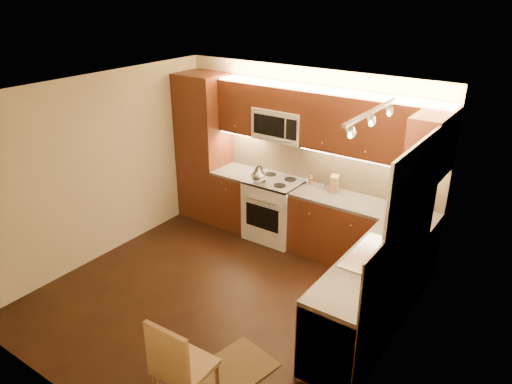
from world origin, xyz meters
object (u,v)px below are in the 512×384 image
Objects in this scene: stove at (275,209)px; dining_chair at (185,364)px; microwave at (281,124)px; kettle at (258,174)px; knife_block at (334,184)px; sink at (378,250)px; toaster_oven at (405,202)px; soap_bottle at (417,234)px.

dining_chair is (1.10, -3.13, 0.05)m from stove.
dining_chair is at bearing -71.34° from microwave.
knife_block is at bearing 25.55° from kettle.
stove is 4.04× the size of knife_block.
sink is 0.85× the size of dining_chair.
toaster_oven is 1.61× the size of knife_block.
toaster_oven is 0.36× the size of dining_chair.
dining_chair is (1.26, -2.93, -0.54)m from kettle.
knife_block is at bearing 92.46° from dining_chair.
microwave is at bearing 147.79° from sink.
kettle is 1.16× the size of soap_bottle.
microwave is (0.00, 0.14, 1.26)m from stove.
knife_block reaches higher than sink.
microwave is at bearing 176.44° from toaster_oven.
soap_bottle is (1.38, -0.75, -0.01)m from knife_block.
kettle reaches higher than toaster_oven.
stove is 1.93m from toaster_oven.
stove is 0.91× the size of dining_chair.
toaster_oven reaches higher than stove.
dining_chair is (1.10, -3.27, -1.21)m from microwave.
kettle is at bearing -176.66° from soap_bottle.
sink is at bearing -17.42° from kettle.
stove is 2.51× the size of toaster_oven.
microwave is 3.51× the size of soap_bottle.
soap_bottle is (0.40, -0.73, -0.00)m from toaster_oven.
sink is 2.35m from kettle.
knife_block reaches higher than soap_bottle.
sink is at bearing -29.36° from stove.
dining_chair is at bearing -106.40° from toaster_oven.
sink is 0.58m from soap_bottle.
sink is 3.42× the size of kettle.
knife_block is 3.34m from dining_chair.
microwave is 0.88× the size of sink.
toaster_oven is 0.83m from soap_bottle.
toaster_oven is (2.00, 0.34, -0.04)m from kettle.
kettle is 2.43m from soap_bottle.
kettle reaches higher than sink.
knife_block is at bearing 10.68° from stove.
sink is 2.35× the size of toaster_oven.
stove is at bearing 58.31° from kettle.
knife_block reaches higher than toaster_oven.
kettle is (-0.16, -0.20, 0.59)m from stove.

